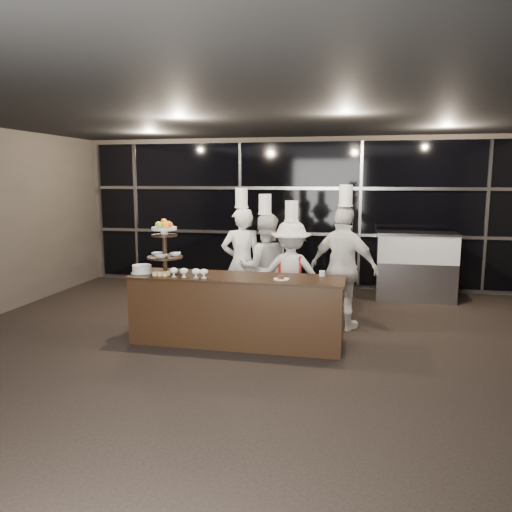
% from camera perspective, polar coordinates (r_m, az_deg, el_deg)
% --- Properties ---
extents(room, '(10.00, 10.00, 10.00)m').
position_cam_1_polar(room, '(5.20, -1.86, 1.11)').
color(room, black).
rests_on(room, ground).
extents(window_wall, '(8.60, 0.10, 2.80)m').
position_cam_1_polar(window_wall, '(10.03, 4.92, 4.89)').
color(window_wall, black).
rests_on(window_wall, ground).
extents(buffet_counter, '(2.84, 0.74, 0.92)m').
position_cam_1_polar(buffet_counter, '(6.70, -2.22, -6.13)').
color(buffet_counter, black).
rests_on(buffet_counter, ground).
extents(display_stand, '(0.48, 0.48, 0.74)m').
position_cam_1_polar(display_stand, '(6.84, -10.41, 1.51)').
color(display_stand, black).
rests_on(display_stand, buffet_counter).
extents(compotes, '(0.52, 0.11, 0.12)m').
position_cam_1_polar(compotes, '(6.54, -7.63, -1.75)').
color(compotes, silver).
rests_on(compotes, buffet_counter).
extents(layer_cake, '(0.30, 0.30, 0.11)m').
position_cam_1_polar(layer_cake, '(6.98, -12.90, -1.47)').
color(layer_cake, white).
rests_on(layer_cake, buffet_counter).
extents(pastry_squares, '(0.20, 0.13, 0.05)m').
position_cam_1_polar(pastry_squares, '(6.75, -10.76, -1.97)').
color(pastry_squares, '#FFD57C').
rests_on(pastry_squares, buffet_counter).
extents(small_plate, '(0.20, 0.20, 0.05)m').
position_cam_1_polar(small_plate, '(6.38, 2.90, -2.58)').
color(small_plate, white).
rests_on(small_plate, buffet_counter).
extents(chef_cup, '(0.08, 0.08, 0.07)m').
position_cam_1_polar(chef_cup, '(6.66, 7.57, -1.98)').
color(chef_cup, white).
rests_on(chef_cup, buffet_counter).
extents(display_case, '(1.40, 0.61, 1.24)m').
position_cam_1_polar(display_case, '(9.47, 17.82, -0.72)').
color(display_case, '#A5A5AA').
rests_on(display_case, ground).
extents(chef_a, '(0.75, 0.64, 2.05)m').
position_cam_1_polar(chef_a, '(7.83, -1.64, -0.65)').
color(chef_a, white).
rests_on(chef_a, ground).
extents(chef_b, '(0.94, 0.81, 1.96)m').
position_cam_1_polar(chef_b, '(7.70, 1.02, -1.24)').
color(chef_b, silver).
rests_on(chef_b, ground).
extents(chef_c, '(1.05, 0.63, 1.88)m').
position_cam_1_polar(chef_c, '(7.43, 4.01, -1.99)').
color(chef_c, silver).
rests_on(chef_c, ground).
extents(chef_d, '(1.15, 0.85, 2.11)m').
position_cam_1_polar(chef_d, '(7.34, 10.00, -1.30)').
color(chef_d, white).
rests_on(chef_d, ground).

